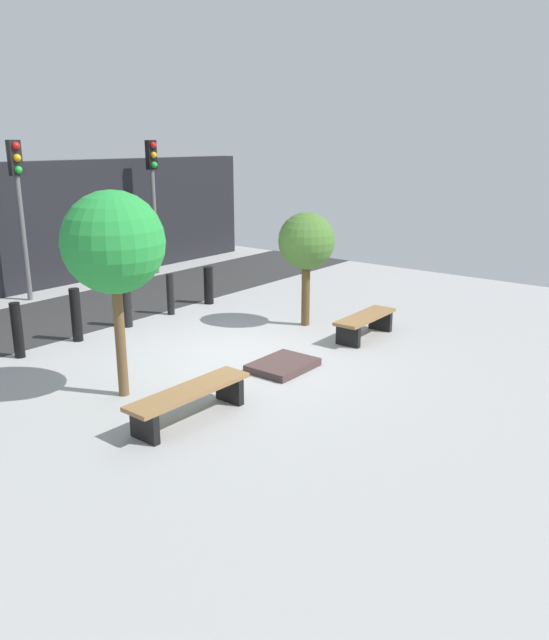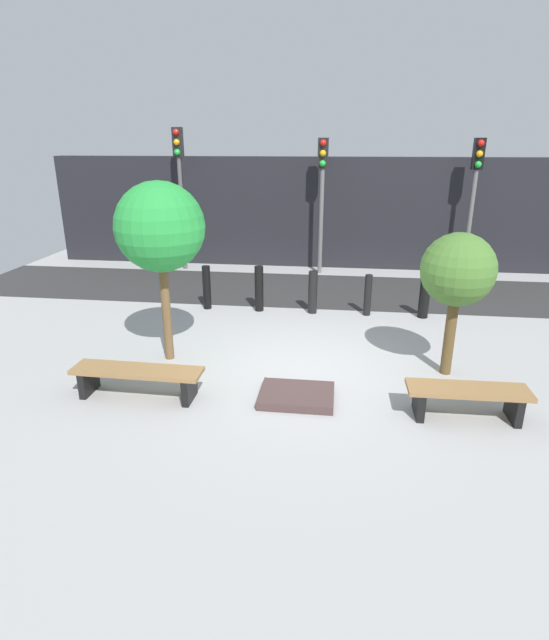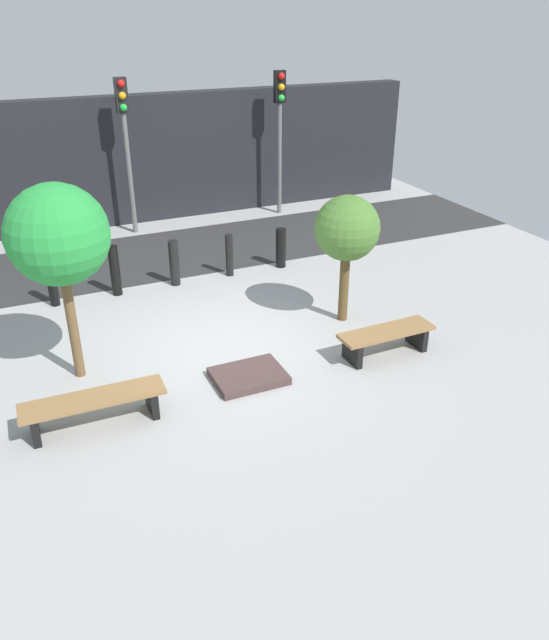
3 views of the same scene
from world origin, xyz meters
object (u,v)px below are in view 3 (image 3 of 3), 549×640
object	(u,v)px
bollard_right	(229,255)
planter_bed	(249,376)
bench_left	(94,404)
bollard_far_left	(52,281)
bollard_far_right	(281,248)
traffic_light_mid_east	(280,117)
bollard_center	(174,263)
bollard_left	(115,271)
tree_behind_right_bench	(347,230)
tree_behind_left_bench	(58,236)
bench_right	(386,337)
traffic_light_mid_west	(125,129)

from	to	relation	value
bollard_right	planter_bed	bearing A→B (deg)	-106.62
bench_left	bollard_far_left	bearing A→B (deg)	91.63
bollard_far_right	traffic_light_mid_east	world-z (taller)	traffic_light_mid_east
bollard_center	planter_bed	bearing A→B (deg)	-90.00
traffic_light_mid_east	bollard_left	bearing A→B (deg)	-145.33
tree_behind_right_bench	bollard_far_right	size ratio (longest dim) A/B	2.67
bench_left	tree_behind_right_bench	xyz separation A→B (m)	(4.67, 1.40, 1.38)
tree_behind_left_bench	bollard_far_right	bearing A→B (deg)	30.53
traffic_light_mid_east	bench_left	bearing A→B (deg)	-129.17
bench_right	planter_bed	xyz separation A→B (m)	(-2.34, 0.20, -0.26)
tree_behind_left_bench	traffic_light_mid_west	xyz separation A→B (m)	(2.34, 6.36, 0.27)
planter_bed	bollard_far_left	size ratio (longest dim) A/B	1.10
planter_bed	traffic_light_mid_west	xyz separation A→B (m)	(0.00, 7.57, 2.47)
bollard_right	bollard_far_right	size ratio (longest dim) A/B	1.05
traffic_light_mid_west	planter_bed	bearing A→B (deg)	-90.00
bench_left	bollard_far_left	size ratio (longest dim) A/B	1.97
bollard_center	bollard_right	distance (m)	1.19
bollard_left	planter_bed	bearing A→B (deg)	-73.38
bench_left	traffic_light_mid_east	distance (m)	10.26
bollard_left	bench_left	bearing A→B (deg)	-105.33
tree_behind_left_bench	bollard_far_right	xyz separation A→B (m)	(4.71, 2.78, -1.84)
tree_behind_right_bench	bollard_far_left	world-z (taller)	tree_behind_right_bench
bollard_center	traffic_light_mid_east	bearing A→B (deg)	41.92
planter_bed	bollard_far_left	xyz separation A→B (m)	(-2.38, 3.98, 0.43)
planter_bed	bollard_far_left	world-z (taller)	bollard_far_left
tree_behind_left_bench	bollard_far_left	bearing A→B (deg)	90.87
tree_behind_left_bench	bollard_far_left	world-z (taller)	tree_behind_left_bench
tree_behind_left_bench	bollard_right	xyz separation A→B (m)	(3.53, 2.78, -1.82)
bench_left	bench_right	size ratio (longest dim) A/B	1.19
bollard_right	bench_right	bearing A→B (deg)	-74.67
planter_bed	tree_behind_left_bench	distance (m)	3.43
bollard_right	bollard_center	bearing A→B (deg)	180.00
tree_behind_left_bench	bollard_far_left	xyz separation A→B (m)	(-0.04, 2.78, -1.78)
tree_behind_left_bench	bollard_left	distance (m)	3.49
bollard_left	bollard_center	size ratio (longest dim) A/B	1.08
bollard_far_right	traffic_light_mid_west	xyz separation A→B (m)	(-2.38, 3.58, 2.11)
tree_behind_right_bench	tree_behind_left_bench	bearing A→B (deg)	180.00
bench_right	bench_left	bearing A→B (deg)	178.95
bollard_center	bollard_far_left	bearing A→B (deg)	180.00
bench_left	bollard_far_left	distance (m)	4.19
tree_behind_left_bench	tree_behind_right_bench	world-z (taller)	tree_behind_left_bench
tree_behind_right_bench	bollard_right	world-z (taller)	tree_behind_right_bench
bollard_far_left	bollard_far_right	bearing A→B (deg)	0.00
tree_behind_left_bench	bollard_right	distance (m)	4.85
bollard_left	tree_behind_right_bench	bearing A→B (deg)	-38.26
tree_behind_left_bench	bollard_center	distance (m)	4.05
planter_bed	tree_behind_left_bench	bearing A→B (deg)	152.76
bollard_right	tree_behind_right_bench	bearing A→B (deg)	-67.59
bollard_center	bollard_right	world-z (taller)	bollard_center
bollard_far_left	traffic_light_mid_east	xyz separation A→B (m)	(6.37, 3.58, 2.04)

